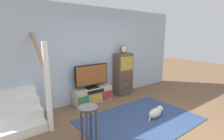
# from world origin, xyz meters

# --- Properties ---
(ground_plane) EXTENTS (20.00, 20.00, 0.00)m
(ground_plane) POSITION_xyz_m (0.00, 0.00, 0.00)
(ground_plane) COLOR brown
(back_wall) EXTENTS (6.40, 0.12, 2.70)m
(back_wall) POSITION_xyz_m (0.00, 2.46, 1.35)
(back_wall) COLOR #A8BCD1
(back_wall) RESTS_ON ground_plane
(area_rug) EXTENTS (2.60, 1.80, 0.01)m
(area_rug) POSITION_xyz_m (0.00, 0.60, 0.01)
(area_rug) COLOR navy
(area_rug) RESTS_ON ground_plane
(media_console) EXTENTS (1.14, 0.38, 0.42)m
(media_console) POSITION_xyz_m (-0.30, 2.19, 0.21)
(media_console) COLOR #BCB29E
(media_console) RESTS_ON ground_plane
(television) EXTENTS (1.03, 0.22, 0.68)m
(television) POSITION_xyz_m (-0.30, 2.22, 0.78)
(television) COLOR black
(television) RESTS_ON media_console
(side_cabinet) EXTENTS (0.58, 0.38, 1.34)m
(side_cabinet) POSITION_xyz_m (0.85, 2.20, 0.67)
(side_cabinet) COLOR brown
(side_cabinet) RESTS_ON ground_plane
(desk_clock) EXTENTS (0.24, 0.08, 0.26)m
(desk_clock) POSITION_xyz_m (0.84, 2.19, 1.47)
(desk_clock) COLOR #4C3823
(desk_clock) RESTS_ON side_cabinet
(staircase) EXTENTS (1.00, 1.36, 2.20)m
(staircase) POSITION_xyz_m (-2.24, 2.20, 0.37)
(staircase) COLOR white
(staircase) RESTS_ON ground_plane
(bar_stool_near) EXTENTS (0.34, 0.34, 0.70)m
(bar_stool_near) POSITION_xyz_m (-1.33, 0.57, 0.52)
(bar_stool_near) COLOR #333338
(bar_stool_near) RESTS_ON ground_plane
(dog) EXTENTS (0.54, 0.25, 0.23)m
(dog) POSITION_xyz_m (0.41, 0.49, 0.12)
(dog) COLOR beige
(dog) RESTS_ON ground_plane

